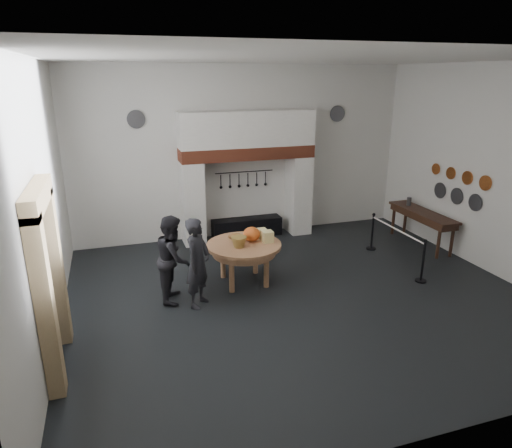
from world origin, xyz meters
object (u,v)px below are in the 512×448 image
object	(u,v)px
iron_range	(247,227)
visitor_near	(198,263)
barrier_post_near	(423,262)
work_table	(244,245)
side_table	(423,213)
visitor_far	(173,258)
barrier_post_far	(372,232)

from	to	relation	value
iron_range	visitor_near	size ratio (longest dim) A/B	1.09
iron_range	barrier_post_near	xyz separation A→B (m)	(2.72, -3.93, 0.20)
work_table	barrier_post_near	world-z (taller)	barrier_post_near
iron_range	barrier_post_near	distance (m)	4.78
visitor_near	barrier_post_near	world-z (taller)	visitor_near
iron_range	work_table	distance (m)	2.99
visitor_near	side_table	size ratio (longest dim) A/B	0.79
visitor_far	side_table	xyz separation A→B (m)	(6.50, 1.08, 0.01)
iron_range	barrier_post_far	world-z (taller)	barrier_post_far
visitor_far	barrier_post_near	bearing A→B (deg)	-84.87
visitor_near	barrier_post_far	xyz separation A→B (m)	(4.73, 1.57, -0.42)
barrier_post_near	visitor_near	bearing A→B (deg)	174.76
visitor_near	visitor_far	xyz separation A→B (m)	(-0.40, 0.40, -0.02)
visitor_near	visitor_far	bearing A→B (deg)	82.85
work_table	barrier_post_far	bearing A→B (deg)	13.43
barrier_post_far	work_table	bearing A→B (deg)	-166.57
iron_range	side_table	bearing A→B (deg)	-26.19
side_table	barrier_post_far	size ratio (longest dim) A/B	2.44
work_table	barrier_post_near	size ratio (longest dim) A/B	1.74
work_table	side_table	xyz separation A→B (m)	(5.00, 0.78, 0.03)
work_table	visitor_far	bearing A→B (deg)	-168.70
visitor_far	barrier_post_far	world-z (taller)	visitor_far
visitor_far	barrier_post_far	xyz separation A→B (m)	(5.13, 1.17, -0.41)
visitor_far	side_table	world-z (taller)	visitor_far
visitor_far	side_table	size ratio (longest dim) A/B	0.78
work_table	visitor_far	distance (m)	1.54
visitor_near	barrier_post_far	size ratio (longest dim) A/B	1.94
visitor_near	side_table	distance (m)	6.28
iron_range	side_table	distance (m)	4.61
barrier_post_near	barrier_post_far	bearing A→B (deg)	90.00
work_table	barrier_post_far	size ratio (longest dim) A/B	1.74
visitor_far	barrier_post_near	xyz separation A→B (m)	(5.13, -0.83, -0.41)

